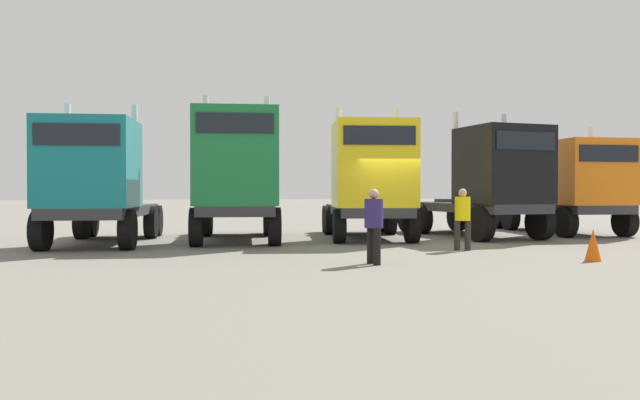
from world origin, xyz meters
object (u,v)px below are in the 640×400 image
visitor_with_camera (374,221)px  semi_truck_yellow (370,180)px  semi_truck_orange (575,187)px  semi_truck_teal (96,181)px  semi_truck_green (236,175)px  visitor_in_hivis (463,215)px  traffic_cone_near (593,245)px  semi_truck_black (490,182)px

visitor_with_camera → semi_truck_yellow: bearing=-118.3°
semi_truck_orange → semi_truck_teal: bearing=-82.7°
semi_truck_green → semi_truck_yellow: size_ratio=1.03×
semi_truck_yellow → visitor_in_hivis: bearing=28.9°
visitor_in_hivis → semi_truck_teal: bearing=-95.6°
semi_truck_yellow → traffic_cone_near: 7.53m
visitor_in_hivis → traffic_cone_near: visitor_in_hivis is taller
semi_truck_teal → semi_truck_black: semi_truck_black is taller
semi_truck_green → semi_truck_yellow: bearing=96.6°
semi_truck_black → semi_truck_orange: 3.91m
semi_truck_green → semi_truck_black: bearing=95.5°
semi_truck_teal → semi_truck_green: (3.99, 0.06, 0.19)m
semi_truck_teal → semi_truck_orange: 16.16m
semi_truck_orange → traffic_cone_near: semi_truck_orange is taller
semi_truck_black → semi_truck_orange: semi_truck_black is taller
visitor_in_hivis → visitor_with_camera: size_ratio=1.01×
semi_truck_black → semi_truck_orange: bearing=96.4°
semi_truck_yellow → semi_truck_black: size_ratio=1.02×
semi_truck_orange → semi_truck_yellow: bearing=-81.1°
semi_truck_black → semi_truck_orange: size_ratio=0.96×
semi_truck_green → visitor_with_camera: (2.02, -6.25, -1.11)m
semi_truck_orange → visitor_with_camera: (-10.15, -6.35, -0.80)m
semi_truck_yellow → traffic_cone_near: (2.68, -6.87, -1.56)m
semi_truck_orange → visitor_in_hivis: bearing=-52.0°
visitor_in_hivis → traffic_cone_near: 3.45m
visitor_in_hivis → semi_truck_orange: bearing=138.6°
semi_truck_yellow → semi_truck_black: (4.07, -0.34, -0.05)m
semi_truck_black → semi_truck_yellow: bearing=-97.8°
semi_truck_teal → semi_truck_orange: size_ratio=1.02×
semi_truck_teal → traffic_cone_near: (10.91, -7.00, -1.48)m
semi_truck_teal → semi_truck_orange: (16.16, 0.16, -0.12)m
visitor_with_camera → traffic_cone_near: visitor_with_camera is taller
semi_truck_teal → visitor_with_camera: (6.01, -6.20, -0.92)m
visitor_with_camera → semi_truck_black: bearing=-145.9°
semi_truck_teal → visitor_with_camera: size_ratio=4.15×
semi_truck_green → semi_truck_black: 8.34m
semi_truck_green → visitor_with_camera: size_ratio=4.11×
semi_truck_black → visitor_with_camera: (-6.29, -5.72, -0.95)m
semi_truck_yellow → visitor_in_hivis: size_ratio=3.95×
semi_truck_black → visitor_with_camera: size_ratio=3.91×
semi_truck_teal → semi_truck_green: bearing=100.1°
visitor_with_camera → traffic_cone_near: 5.00m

